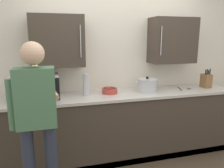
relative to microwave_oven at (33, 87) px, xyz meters
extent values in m
cube|color=beige|center=(1.14, 0.31, 0.25)|extent=(4.16, 0.10, 2.67)
cube|color=#3D3328|center=(0.33, 0.10, 0.56)|extent=(0.66, 0.32, 0.65)
cylinder|color=#B7BABF|center=(0.60, -0.07, 0.56)|extent=(0.01, 0.01, 0.39)
cube|color=#3D3328|center=(1.96, 0.10, 0.56)|extent=(0.66, 0.32, 0.65)
cylinder|color=#B7BABF|center=(1.69, -0.07, 0.56)|extent=(0.01, 0.01, 0.39)
cube|color=#3D3328|center=(1.14, -0.03, -0.63)|extent=(3.25, 0.57, 0.90)
cube|color=#BCB7AD|center=(1.14, -0.03, -0.17)|extent=(3.29, 0.61, 0.03)
cube|color=black|center=(1.14, -0.30, -1.04)|extent=(3.25, 0.04, 0.09)
cube|color=#B7BABF|center=(0.03, 0.01, 0.00)|extent=(0.58, 0.37, 0.30)
cube|color=beige|center=(-0.06, 0.00, 0.00)|extent=(0.38, 0.32, 0.24)
cube|color=black|center=(0.23, -0.18, 0.00)|extent=(0.16, 0.01, 0.27)
cube|color=black|center=(-0.06, -0.18, 0.00)|extent=(0.42, 0.03, 0.27)
cylinder|color=brown|center=(2.05, -0.03, -0.14)|extent=(0.07, 0.21, 0.01)
ellipsoid|color=brown|center=(2.18, -0.06, -0.14)|extent=(0.07, 0.06, 0.02)
cylinder|color=#B7BABF|center=(0.66, 0.00, -0.02)|extent=(0.09, 0.09, 0.26)
cylinder|color=#B7BABF|center=(0.66, 0.00, 0.13)|extent=(0.09, 0.09, 0.03)
cube|color=brown|center=(2.50, -0.03, -0.04)|extent=(0.11, 0.15, 0.21)
cylinder|color=black|center=(2.46, -0.05, 0.09)|extent=(0.02, 0.02, 0.07)
cylinder|color=black|center=(2.49, -0.05, 0.10)|extent=(0.02, 0.02, 0.08)
cylinder|color=black|center=(2.51, -0.05, 0.09)|extent=(0.02, 0.02, 0.06)
cylinder|color=black|center=(2.54, -0.05, 0.10)|extent=(0.02, 0.02, 0.09)
cylinder|color=#B7BABF|center=(1.52, -0.04, -0.06)|extent=(0.26, 0.26, 0.17)
cylinder|color=#B7BABF|center=(1.52, -0.04, 0.03)|extent=(0.27, 0.27, 0.02)
cylinder|color=black|center=(1.52, -0.04, 0.05)|extent=(0.04, 0.04, 0.03)
cylinder|color=#B7BABF|center=(1.36, -0.04, 0.00)|extent=(0.05, 0.02, 0.02)
cylinder|color=#B7BABF|center=(1.67, -0.04, 0.00)|extent=(0.05, 0.02, 0.02)
cylinder|color=#AD3D33|center=(0.99, 0.02, -0.11)|extent=(0.21, 0.21, 0.07)
cylinder|color=#561E19|center=(0.99, 0.02, -0.10)|extent=(0.17, 0.17, 0.04)
sphere|color=red|center=(0.98, 0.00, -0.08)|extent=(0.04, 0.04, 0.04)
sphere|color=red|center=(0.97, -0.01, -0.08)|extent=(0.05, 0.05, 0.05)
sphere|color=red|center=(0.99, 0.03, -0.08)|extent=(0.04, 0.04, 0.04)
sphere|color=#5B9333|center=(0.96, 0.01, -0.08)|extent=(0.04, 0.04, 0.04)
cube|color=#47704C|center=(0.09, -0.86, 0.09)|extent=(0.34, 0.20, 0.53)
sphere|color=#DBAD89|center=(0.09, -0.86, 0.48)|extent=(0.20, 0.20, 0.20)
cylinder|color=#DBAD89|center=(0.16, -0.60, 0.19)|extent=(0.27, 0.57, 0.29)
cylinder|color=#47704C|center=(-0.11, -0.86, 0.04)|extent=(0.07, 0.07, 0.45)
camera|label=1|loc=(0.24, -2.82, 0.61)|focal=35.27mm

